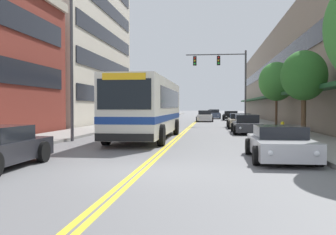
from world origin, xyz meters
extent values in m
plane|color=slate|center=(0.00, 37.00, 0.00)|extent=(240.00, 240.00, 0.00)
cube|color=gray|center=(-7.03, 37.00, 0.08)|extent=(3.07, 106.00, 0.16)
cube|color=gray|center=(7.03, 37.00, 0.08)|extent=(3.07, 106.00, 0.16)
cube|color=yellow|center=(-0.10, 37.00, 0.00)|extent=(0.14, 106.00, 0.01)
cube|color=yellow|center=(0.10, 37.00, 0.00)|extent=(0.14, 106.00, 0.01)
cube|color=black|center=(-8.78, 8.53, 3.73)|extent=(0.08, 13.67, 1.40)
cube|color=black|center=(-8.78, 8.53, 6.71)|extent=(0.08, 13.67, 1.40)
cube|color=black|center=(-8.78, 27.72, 3.00)|extent=(0.08, 18.60, 1.40)
cube|color=black|center=(-8.78, 27.72, 6.01)|extent=(0.08, 18.60, 1.40)
cube|color=black|center=(-8.78, 27.72, 9.01)|extent=(0.08, 18.60, 1.40)
cube|color=black|center=(-8.78, 27.72, 12.01)|extent=(0.08, 18.60, 1.40)
cube|color=gray|center=(12.82, 37.00, 5.31)|extent=(8.00, 68.00, 10.62)
cube|color=#1E4C28|center=(8.27, 37.00, 2.90)|extent=(1.10, 61.20, 0.24)
cube|color=black|center=(8.78, 37.00, 6.58)|extent=(0.08, 61.20, 1.40)
cube|color=silver|center=(-1.62, 10.48, 1.81)|extent=(2.54, 11.31, 2.91)
cube|color=navy|center=(-1.62, 10.48, 1.22)|extent=(2.56, 11.33, 0.32)
cube|color=black|center=(-1.62, 11.05, 2.27)|extent=(2.57, 8.82, 1.05)
cube|color=black|center=(-1.62, 4.81, 2.33)|extent=(2.29, 0.04, 1.28)
cube|color=yellow|center=(-1.62, 4.80, 3.06)|extent=(1.83, 0.06, 0.28)
cube|color=black|center=(-1.62, 4.79, 0.53)|extent=(2.49, 0.08, 0.32)
cylinder|color=black|center=(-2.92, 6.64, 0.50)|extent=(0.30, 1.00, 1.00)
cylinder|color=black|center=(-0.32, 6.64, 0.50)|extent=(0.30, 1.00, 1.00)
cylinder|color=black|center=(-2.92, 13.59, 0.50)|extent=(0.30, 1.00, 1.00)
cylinder|color=black|center=(-0.32, 13.59, 0.50)|extent=(0.30, 1.00, 1.00)
cube|color=maroon|center=(-4.32, 31.33, 0.46)|extent=(1.73, 4.44, 0.59)
cube|color=black|center=(-4.32, 31.51, 1.01)|extent=(1.49, 1.95, 0.51)
cylinder|color=black|center=(-5.21, 29.95, 0.31)|extent=(0.22, 0.61, 0.61)
cylinder|color=black|center=(-3.43, 29.95, 0.31)|extent=(0.22, 0.61, 0.61)
cylinder|color=black|center=(-5.21, 32.70, 0.31)|extent=(0.22, 0.61, 0.61)
cylinder|color=black|center=(-3.43, 32.70, 0.31)|extent=(0.22, 0.61, 0.61)
sphere|color=silver|center=(-4.92, 29.09, 0.49)|extent=(0.16, 0.16, 0.16)
sphere|color=silver|center=(-3.71, 29.09, 0.49)|extent=(0.16, 0.16, 0.16)
cube|color=red|center=(-4.94, 33.56, 0.49)|extent=(0.18, 0.04, 0.10)
cube|color=red|center=(-3.69, 33.56, 0.49)|extent=(0.18, 0.04, 0.10)
cylinder|color=black|center=(-3.45, 1.22, 0.34)|extent=(0.22, 0.68, 0.68)
cube|color=red|center=(-4.97, 2.08, 0.52)|extent=(0.18, 0.04, 0.10)
cube|color=red|center=(-3.72, 2.08, 0.52)|extent=(0.18, 0.04, 0.10)
cube|color=#B7B7BC|center=(4.31, 2.70, 0.46)|extent=(1.83, 4.20, 0.58)
cube|color=black|center=(4.31, 2.87, 0.95)|extent=(1.57, 1.85, 0.41)
cylinder|color=black|center=(3.37, 1.40, 0.31)|extent=(0.22, 0.61, 0.61)
cylinder|color=black|center=(5.24, 1.40, 0.31)|extent=(0.22, 0.61, 0.61)
cylinder|color=black|center=(3.37, 4.01, 0.31)|extent=(0.22, 0.61, 0.61)
cylinder|color=black|center=(5.24, 4.01, 0.31)|extent=(0.22, 0.61, 0.61)
sphere|color=silver|center=(3.67, 0.58, 0.48)|extent=(0.16, 0.16, 0.16)
sphere|color=silver|center=(4.95, 0.58, 0.48)|extent=(0.16, 0.16, 0.16)
cube|color=red|center=(3.65, 4.81, 0.48)|extent=(0.18, 0.04, 0.10)
cube|color=red|center=(4.96, 4.81, 0.48)|extent=(0.18, 0.04, 0.10)
cube|color=black|center=(4.41, 40.27, 0.50)|extent=(1.93, 4.17, 0.64)
cube|color=black|center=(4.41, 40.43, 1.02)|extent=(1.66, 1.84, 0.40)
cylinder|color=black|center=(3.42, 38.97, 0.33)|extent=(0.22, 0.67, 0.67)
cylinder|color=black|center=(5.40, 38.97, 0.33)|extent=(0.22, 0.67, 0.67)
cylinder|color=black|center=(3.42, 41.56, 0.33)|extent=(0.22, 0.67, 0.67)
cylinder|color=black|center=(5.40, 41.56, 0.33)|extent=(0.22, 0.67, 0.67)
sphere|color=silver|center=(3.73, 38.16, 0.53)|extent=(0.16, 0.16, 0.16)
sphere|color=silver|center=(5.09, 38.16, 0.53)|extent=(0.16, 0.16, 0.16)
cube|color=red|center=(3.72, 42.36, 0.53)|extent=(0.18, 0.04, 0.10)
cube|color=red|center=(5.11, 42.36, 0.53)|extent=(0.18, 0.04, 0.10)
cube|color=#38383D|center=(4.33, 15.57, 0.45)|extent=(1.73, 4.63, 0.56)
cube|color=black|center=(4.33, 15.76, 0.99)|extent=(1.48, 2.04, 0.53)
cylinder|color=black|center=(3.44, 14.14, 0.31)|extent=(0.22, 0.62, 0.62)
cylinder|color=black|center=(5.21, 14.14, 0.31)|extent=(0.22, 0.62, 0.62)
cylinder|color=black|center=(3.44, 17.01, 0.31)|extent=(0.22, 0.62, 0.62)
cylinder|color=black|center=(5.21, 17.01, 0.31)|extent=(0.22, 0.62, 0.62)
sphere|color=silver|center=(3.72, 13.24, 0.48)|extent=(0.16, 0.16, 0.16)
sphere|color=silver|center=(4.93, 13.24, 0.48)|extent=(0.16, 0.16, 0.16)
cube|color=red|center=(3.71, 17.90, 0.48)|extent=(0.18, 0.04, 0.10)
cube|color=red|center=(4.95, 17.90, 0.48)|extent=(0.18, 0.04, 0.10)
cube|color=beige|center=(4.32, 21.83, 0.48)|extent=(1.89, 4.75, 0.61)
cube|color=black|center=(4.32, 22.02, 1.01)|extent=(1.63, 2.09, 0.45)
cylinder|color=black|center=(3.35, 20.36, 0.32)|extent=(0.22, 0.64, 0.64)
cylinder|color=black|center=(5.29, 20.36, 0.32)|extent=(0.22, 0.64, 0.64)
cylinder|color=black|center=(3.35, 23.31, 0.32)|extent=(0.22, 0.64, 0.64)
cylinder|color=black|center=(5.29, 23.31, 0.32)|extent=(0.22, 0.64, 0.64)
sphere|color=silver|center=(3.66, 19.44, 0.51)|extent=(0.16, 0.16, 0.16)
sphere|color=silver|center=(4.98, 19.44, 0.51)|extent=(0.16, 0.16, 0.16)
cube|color=red|center=(3.64, 24.22, 0.51)|extent=(0.18, 0.04, 0.10)
cube|color=red|center=(5.00, 24.22, 0.51)|extent=(0.18, 0.04, 0.10)
cube|color=#19234C|center=(2.25, 52.93, 0.50)|extent=(1.87, 4.16, 0.63)
cube|color=black|center=(2.25, 53.10, 1.08)|extent=(1.61, 1.83, 0.52)
cylinder|color=black|center=(1.30, 51.64, 0.34)|extent=(0.22, 0.68, 0.68)
cylinder|color=black|center=(3.21, 51.64, 0.34)|extent=(0.22, 0.68, 0.68)
cylinder|color=black|center=(1.30, 54.22, 0.34)|extent=(0.22, 0.68, 0.68)
cylinder|color=black|center=(3.21, 54.22, 0.34)|extent=(0.22, 0.68, 0.68)
sphere|color=silver|center=(1.60, 50.83, 0.53)|extent=(0.16, 0.16, 0.16)
sphere|color=silver|center=(2.91, 50.83, 0.53)|extent=(0.16, 0.16, 0.16)
cube|color=red|center=(1.58, 55.02, 0.53)|extent=(0.18, 0.04, 0.10)
cube|color=red|center=(2.93, 55.02, 0.53)|extent=(0.18, 0.04, 0.10)
cube|color=white|center=(1.06, 35.25, 0.51)|extent=(1.77, 4.01, 0.69)
cube|color=black|center=(1.06, 35.41, 1.10)|extent=(1.52, 1.77, 0.49)
cylinder|color=black|center=(0.15, 34.00, 0.31)|extent=(0.22, 0.61, 0.61)
cylinder|color=black|center=(1.97, 34.00, 0.31)|extent=(0.22, 0.61, 0.61)
cylinder|color=black|center=(0.15, 36.49, 0.31)|extent=(0.22, 0.61, 0.61)
cylinder|color=black|center=(1.97, 36.49, 0.31)|extent=(0.22, 0.61, 0.61)
sphere|color=silver|center=(0.44, 33.22, 0.55)|extent=(0.16, 0.16, 0.16)
sphere|color=silver|center=(1.68, 33.22, 0.55)|extent=(0.16, 0.16, 0.16)
cube|color=red|center=(0.42, 37.26, 0.55)|extent=(0.18, 0.04, 0.10)
cube|color=red|center=(1.70, 37.26, 0.55)|extent=(0.18, 0.04, 0.10)
cube|color=#475675|center=(2.09, 46.35, 0.53)|extent=(1.92, 4.28, 0.70)
cube|color=black|center=(2.09, 46.52, 1.09)|extent=(1.65, 1.88, 0.43)
cylinder|color=black|center=(1.10, 45.02, 0.33)|extent=(0.22, 0.66, 0.66)
cylinder|color=black|center=(3.07, 45.02, 0.33)|extent=(0.22, 0.66, 0.66)
cylinder|color=black|center=(1.10, 47.68, 0.33)|extent=(0.22, 0.66, 0.66)
cylinder|color=black|center=(3.07, 47.68, 0.33)|extent=(0.22, 0.66, 0.66)
sphere|color=silver|center=(1.41, 44.19, 0.57)|extent=(0.16, 0.16, 0.16)
sphere|color=silver|center=(2.76, 44.19, 0.57)|extent=(0.16, 0.16, 0.16)
cube|color=red|center=(1.40, 48.50, 0.57)|extent=(0.18, 0.04, 0.10)
cube|color=red|center=(2.78, 48.50, 0.57)|extent=(0.18, 0.04, 0.10)
cylinder|color=#47474C|center=(5.20, 27.10, 3.66)|extent=(0.18, 0.18, 7.31)
cylinder|color=#47474C|center=(2.27, 27.10, 6.96)|extent=(5.86, 0.11, 0.11)
cube|color=black|center=(2.56, 27.10, 6.36)|extent=(0.34, 0.26, 0.92)
sphere|color=red|center=(2.56, 26.94, 6.64)|extent=(0.18, 0.18, 0.18)
sphere|color=yellow|center=(2.56, 26.94, 6.36)|extent=(0.18, 0.18, 0.18)
sphere|color=green|center=(2.56, 26.94, 6.09)|extent=(0.18, 0.18, 0.18)
cylinder|color=black|center=(2.56, 27.10, 6.89)|extent=(0.02, 0.02, 0.14)
cube|color=black|center=(0.22, 27.10, 6.36)|extent=(0.34, 0.26, 0.92)
sphere|color=red|center=(0.22, 26.94, 6.64)|extent=(0.18, 0.18, 0.18)
sphere|color=yellow|center=(0.22, 26.94, 6.36)|extent=(0.18, 0.18, 0.18)
sphere|color=green|center=(0.22, 26.94, 6.09)|extent=(0.18, 0.18, 0.18)
cylinder|color=black|center=(0.22, 27.10, 6.89)|extent=(0.02, 0.02, 0.14)
cylinder|color=#47474C|center=(-5.30, 8.50, 3.86)|extent=(0.16, 0.16, 7.73)
cylinder|color=brown|center=(7.13, 11.61, 1.32)|extent=(0.28, 0.28, 2.32)
ellipsoid|color=#2D6B28|center=(7.13, 11.61, 3.57)|extent=(2.57, 2.57, 2.83)
cylinder|color=brown|center=(7.55, 23.33, 1.43)|extent=(0.21, 0.21, 2.54)
ellipsoid|color=#387F33|center=(7.55, 23.33, 4.01)|extent=(3.09, 3.09, 3.40)
cylinder|color=yellow|center=(5.95, 11.47, 0.48)|extent=(0.23, 0.23, 0.65)
sphere|color=yellow|center=(5.95, 11.47, 0.86)|extent=(0.21, 0.21, 0.21)
cylinder|color=yellow|center=(5.80, 11.47, 0.55)|extent=(0.08, 0.10, 0.10)
camera|label=1|loc=(2.03, -10.32, 1.81)|focal=40.00mm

